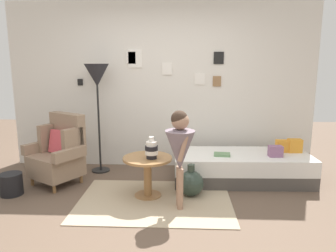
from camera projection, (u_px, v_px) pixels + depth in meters
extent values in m
plane|color=brown|center=(150.00, 221.00, 3.43)|extent=(12.00, 12.00, 0.00)
cube|color=silver|center=(161.00, 86.00, 5.09)|extent=(4.80, 0.10, 2.60)
cube|color=olive|center=(217.00, 81.00, 4.98)|extent=(0.13, 0.02, 0.16)
cube|color=beige|center=(217.00, 81.00, 4.97)|extent=(0.10, 0.01, 0.12)
cube|color=white|center=(131.00, 58.00, 4.97)|extent=(0.14, 0.02, 0.18)
cube|color=slate|center=(131.00, 58.00, 4.96)|extent=(0.11, 0.01, 0.14)
cube|color=white|center=(135.00, 59.00, 4.97)|extent=(0.22, 0.02, 0.28)
cube|color=slate|center=(135.00, 59.00, 4.96)|extent=(0.17, 0.01, 0.22)
cube|color=white|center=(167.00, 69.00, 4.97)|extent=(0.15, 0.02, 0.19)
cube|color=slate|center=(167.00, 69.00, 4.97)|extent=(0.12, 0.01, 0.15)
cube|color=white|center=(200.00, 79.00, 4.98)|extent=(0.16, 0.02, 0.18)
cube|color=#AAAA9D|center=(200.00, 79.00, 4.98)|extent=(0.12, 0.01, 0.14)
cube|color=black|center=(219.00, 58.00, 4.91)|extent=(0.15, 0.02, 0.18)
cube|color=#999991|center=(219.00, 58.00, 4.90)|extent=(0.12, 0.01, 0.14)
cube|color=black|center=(80.00, 82.00, 5.08)|extent=(0.08, 0.02, 0.10)
cube|color=silver|center=(80.00, 82.00, 5.07)|extent=(0.06, 0.01, 0.08)
cube|color=tan|center=(155.00, 201.00, 3.91)|extent=(1.86, 1.31, 0.01)
cylinder|color=olive|center=(32.00, 181.00, 4.41)|extent=(0.04, 0.04, 0.12)
cylinder|color=olive|center=(54.00, 189.00, 4.15)|extent=(0.04, 0.04, 0.12)
cylinder|color=olive|center=(59.00, 172.00, 4.78)|extent=(0.04, 0.04, 0.12)
cylinder|color=olive|center=(81.00, 178.00, 4.51)|extent=(0.04, 0.04, 0.12)
cube|color=#8C725B|center=(56.00, 165.00, 4.42)|extent=(0.80, 0.79, 0.30)
cube|color=#8C725B|center=(68.00, 132.00, 4.52)|extent=(0.58, 0.43, 0.55)
cube|color=#8C725B|center=(49.00, 137.00, 4.58)|extent=(0.23, 0.30, 0.39)
cube|color=#8C725B|center=(73.00, 142.00, 4.29)|extent=(0.23, 0.30, 0.39)
cube|color=#8C725B|center=(39.00, 147.00, 4.54)|extent=(0.34, 0.48, 0.14)
cube|color=#8C725B|center=(70.00, 154.00, 4.18)|extent=(0.34, 0.48, 0.14)
cube|color=#D64C56|center=(60.00, 142.00, 4.44)|extent=(0.39, 0.33, 0.33)
cube|color=#4C4742|center=(241.00, 174.00, 4.58)|extent=(1.92, 0.85, 0.18)
cube|color=white|center=(242.00, 161.00, 4.54)|extent=(1.92, 0.85, 0.22)
cube|color=orange|center=(295.00, 146.00, 4.58)|extent=(0.19, 0.13, 0.19)
cube|color=orange|center=(282.00, 146.00, 4.60)|extent=(0.17, 0.13, 0.17)
cube|color=gray|center=(275.00, 151.00, 4.37)|extent=(0.19, 0.13, 0.15)
cylinder|color=#9E7042|center=(148.00, 195.00, 4.06)|extent=(0.34, 0.34, 0.02)
cylinder|color=#9E7042|center=(148.00, 177.00, 4.02)|extent=(0.10, 0.10, 0.46)
cylinder|color=#9E7042|center=(147.00, 158.00, 3.97)|extent=(0.61, 0.61, 0.03)
cylinder|color=black|center=(152.00, 156.00, 3.91)|extent=(0.13, 0.13, 0.05)
cylinder|color=white|center=(152.00, 152.00, 3.90)|extent=(0.16, 0.16, 0.05)
cylinder|color=black|center=(151.00, 148.00, 3.89)|extent=(0.16, 0.16, 0.05)
cylinder|color=white|center=(151.00, 144.00, 3.88)|extent=(0.13, 0.13, 0.05)
cylinder|color=white|center=(151.00, 139.00, 3.87)|extent=(0.06, 0.06, 0.06)
cylinder|color=black|center=(101.00, 170.00, 5.01)|extent=(0.28, 0.28, 0.02)
cylinder|color=black|center=(99.00, 121.00, 4.86)|extent=(0.03, 0.03, 1.55)
cone|color=#232328|center=(97.00, 75.00, 4.72)|extent=(0.36, 0.36, 0.34)
cylinder|color=#A37A60|center=(180.00, 190.00, 3.64)|extent=(0.07, 0.07, 0.49)
cylinder|color=#A37A60|center=(179.00, 186.00, 3.74)|extent=(0.07, 0.07, 0.49)
cone|color=slate|center=(180.00, 151.00, 3.60)|extent=(0.34, 0.34, 0.47)
cylinder|color=slate|center=(180.00, 137.00, 3.57)|extent=(0.17, 0.17, 0.18)
cylinder|color=#A37A60|center=(183.00, 148.00, 3.48)|extent=(0.13, 0.07, 0.31)
cylinder|color=#A37A60|center=(180.00, 142.00, 3.71)|extent=(0.13, 0.07, 0.31)
sphere|color=#A37A60|center=(180.00, 121.00, 3.54)|extent=(0.20, 0.20, 0.20)
sphere|color=#38281E|center=(179.00, 119.00, 3.53)|extent=(0.19, 0.19, 0.19)
cube|color=#679061|center=(222.00, 154.00, 4.43)|extent=(0.24, 0.18, 0.03)
sphere|color=#2D3D33|center=(191.00, 183.00, 4.05)|extent=(0.33, 0.33, 0.33)
cylinder|color=#2D3D33|center=(191.00, 168.00, 4.01)|extent=(0.09, 0.09, 0.09)
cylinder|color=black|center=(11.00, 184.00, 4.08)|extent=(0.28, 0.28, 0.28)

